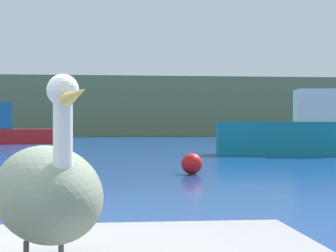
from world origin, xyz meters
TOP-DOWN VIEW (x-y plane):
  - hillside_backdrop at (0.00, 66.54)m, footprint 140.00×15.15m
  - pelican at (0.71, -0.13)m, footprint 0.83×1.37m
  - fishing_boat_teal at (9.41, 21.34)m, footprint 6.96×2.81m
  - fishing_boat_red at (-5.69, 36.35)m, footprint 7.00×4.78m
  - mooring_buoy at (3.33, 12.30)m, footprint 0.56×0.56m

SIDE VIEW (x-z plane):
  - mooring_buoy at x=3.33m, z-range 0.00..0.56m
  - fishing_boat_teal at x=9.41m, z-range -1.41..3.35m
  - fishing_boat_red at x=-5.69m, z-range -1.07..3.02m
  - pelican at x=0.71m, z-range 0.50..1.50m
  - hillside_backdrop at x=0.00m, z-range 0.00..6.43m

